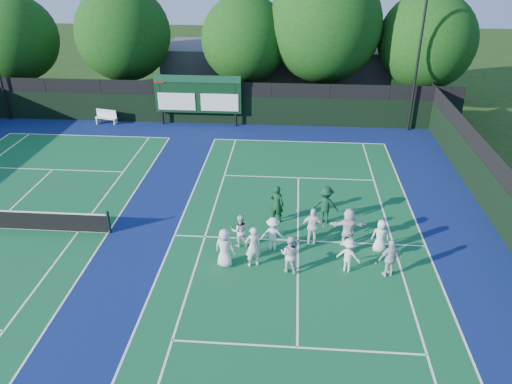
{
  "coord_description": "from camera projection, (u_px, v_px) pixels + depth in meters",
  "views": [
    {
      "loc": [
        -0.4,
        -17.52,
        11.85
      ],
      "look_at": [
        -2.0,
        3.0,
        1.3
      ],
      "focal_mm": 35.0,
      "sensor_mm": 36.0,
      "label": 1
    }
  ],
  "objects": [
    {
      "name": "tree_b",
      "position": [
        126.0,
        36.0,
        36.74
      ],
      "size": [
        6.93,
        6.93,
        9.01
      ],
      "color": "black",
      "rests_on": "ground"
    },
    {
      "name": "tennis_ball_1",
      "position": [
        314.0,
        212.0,
        24.06
      ],
      "size": [
        0.07,
        0.07,
        0.07
      ],
      "primitive_type": "sphere",
      "color": "yellow",
      "rests_on": "ground"
    },
    {
      "name": "coach_left",
      "position": [
        277.0,
        204.0,
        22.9
      ],
      "size": [
        0.77,
        0.63,
        1.83
      ],
      "primitive_type": "imported",
      "rotation": [
        0.0,
        0.0,
        2.8
      ],
      "color": "#0F391C",
      "rests_on": "ground"
    },
    {
      "name": "scoreboard",
      "position": [
        198.0,
        95.0,
        34.24
      ],
      "size": [
        6.0,
        0.21,
        3.55
      ],
      "color": "black",
      "rests_on": "ground"
    },
    {
      "name": "light_pole_right",
      "position": [
        422.0,
        36.0,
        31.46
      ],
      "size": [
        1.2,
        0.3,
        10.12
      ],
      "color": "black",
      "rests_on": "ground"
    },
    {
      "name": "tennis_ball_5",
      "position": [
        374.0,
        250.0,
        21.11
      ],
      "size": [
        0.07,
        0.07,
        0.07
      ],
      "primitive_type": "sphere",
      "color": "yellow",
      "rests_on": "ground"
    },
    {
      "name": "tree_c",
      "position": [
        247.0,
        42.0,
        36.25
      ],
      "size": [
        6.35,
        6.35,
        8.4
      ],
      "color": "black",
      "rests_on": "ground"
    },
    {
      "name": "player_back_2",
      "position": [
        313.0,
        226.0,
        21.25
      ],
      "size": [
        1.04,
        0.55,
        1.7
      ],
      "primitive_type": "imported",
      "rotation": [
        0.0,
        0.0,
        3.0
      ],
      "color": "white",
      "rests_on": "ground"
    },
    {
      "name": "ground",
      "position": [
        298.0,
        254.0,
        20.92
      ],
      "size": [
        120.0,
        120.0,
        0.0
      ],
      "primitive_type": "plane",
      "color": "#1C380F",
      "rests_on": "ground"
    },
    {
      "name": "clubhouse",
      "position": [
        276.0,
        70.0,
        41.44
      ],
      "size": [
        18.0,
        6.0,
        4.0
      ],
      "primitive_type": "cube",
      "color": "#525357",
      "rests_on": "ground"
    },
    {
      "name": "near_court",
      "position": [
        298.0,
        241.0,
        21.8
      ],
      "size": [
        11.05,
        23.85,
        0.01
      ],
      "color": "#125A2F",
      "rests_on": "ground"
    },
    {
      "name": "player_front_2",
      "position": [
        290.0,
        254.0,
        19.48
      ],
      "size": [
        0.94,
        0.83,
        1.61
      ],
      "primitive_type": "imported",
      "rotation": [
        0.0,
        0.0,
        2.8
      ],
      "color": "silver",
      "rests_on": "ground"
    },
    {
      "name": "tree_a",
      "position": [
        18.0,
        41.0,
        37.53
      ],
      "size": [
        6.38,
        6.38,
        8.26
      ],
      "color": "black",
      "rests_on": "ground"
    },
    {
      "name": "tennis_ball_3",
      "position": [
        231.0,
        227.0,
        22.76
      ],
      "size": [
        0.07,
        0.07,
        0.07
      ],
      "primitive_type": "sphere",
      "color": "yellow",
      "rests_on": "ground"
    },
    {
      "name": "player_front_4",
      "position": [
        390.0,
        258.0,
        19.21
      ],
      "size": [
        1.02,
        0.66,
        1.62
      ],
      "primitive_type": "imported",
      "rotation": [
        0.0,
        0.0,
        3.45
      ],
      "color": "silver",
      "rests_on": "ground"
    },
    {
      "name": "bench",
      "position": [
        106.0,
        116.0,
        35.25
      ],
      "size": [
        1.65,
        0.8,
        1.01
      ],
      "color": "white",
      "rests_on": "ground"
    },
    {
      "name": "player_front_0",
      "position": [
        225.0,
        248.0,
        19.81
      ],
      "size": [
        0.93,
        0.73,
        1.67
      ],
      "primitive_type": "imported",
      "rotation": [
        0.0,
        0.0,
        2.87
      ],
      "color": "silver",
      "rests_on": "ground"
    },
    {
      "name": "player_back_0",
      "position": [
        240.0,
        231.0,
        21.14
      ],
      "size": [
        0.82,
        0.69,
        1.49
      ],
      "primitive_type": "imported",
      "rotation": [
        0.0,
        0.0,
        3.33
      ],
      "color": "silver",
      "rests_on": "ground"
    },
    {
      "name": "tennis_ball_2",
      "position": [
        376.0,
        263.0,
        20.25
      ],
      "size": [
        0.07,
        0.07,
        0.07
      ],
      "primitive_type": "sphere",
      "color": "yellow",
      "rests_on": "ground"
    },
    {
      "name": "player_back_1",
      "position": [
        273.0,
        234.0,
        20.89
      ],
      "size": [
        0.99,
        0.58,
        1.52
      ],
      "primitive_type": "imported",
      "rotation": [
        0.0,
        0.0,
        3.12
      ],
      "color": "white",
      "rests_on": "ground"
    },
    {
      "name": "court_apron",
      "position": [
        163.0,
        235.0,
        22.22
      ],
      "size": [
        34.0,
        32.0,
        0.01
      ],
      "primitive_type": "cube",
      "color": "navy",
      "rests_on": "ground"
    },
    {
      "name": "player_back_4",
      "position": [
        381.0,
        236.0,
        20.78
      ],
      "size": [
        0.78,
        0.56,
        1.48
      ],
      "primitive_type": "imported",
      "rotation": [
        0.0,
        0.0,
        3.01
      ],
      "color": "white",
      "rests_on": "ground"
    },
    {
      "name": "player_back_3",
      "position": [
        348.0,
        227.0,
        21.18
      ],
      "size": [
        1.64,
        0.63,
        1.73
      ],
      "primitive_type": "imported",
      "rotation": [
        0.0,
        0.0,
        3.22
      ],
      "color": "white",
      "rests_on": "ground"
    },
    {
      "name": "player_front_1",
      "position": [
        253.0,
        247.0,
        19.78
      ],
      "size": [
        0.76,
        0.65,
        1.78
      ],
      "primitive_type": "imported",
      "rotation": [
        0.0,
        0.0,
        3.54
      ],
      "color": "white",
      "rests_on": "ground"
    },
    {
      "name": "tennis_ball_4",
      "position": [
        297.0,
        210.0,
        24.18
      ],
      "size": [
        0.07,
        0.07,
        0.07
      ],
      "primitive_type": "sphere",
      "color": "yellow",
      "rests_on": "ground"
    },
    {
      "name": "back_fence",
      "position": [
        214.0,
        105.0,
        34.91
      ],
      "size": [
        34.0,
        0.08,
        3.0
      ],
      "color": "black",
      "rests_on": "ground"
    },
    {
      "name": "coach_right",
      "position": [
        326.0,
        205.0,
        22.85
      ],
      "size": [
        1.28,
        0.88,
        1.82
      ],
      "primitive_type": "imported",
      "rotation": [
        0.0,
        0.0,
        2.96
      ],
      "color": "#0F3A22",
      "rests_on": "ground"
    },
    {
      "name": "player_front_3",
      "position": [
        348.0,
        255.0,
        19.53
      ],
      "size": [
        1.08,
        0.84,
        1.47
      ],
      "primitive_type": "imported",
      "rotation": [
        0.0,
        0.0,
        2.79
      ],
      "color": "white",
      "rests_on": "ground"
    },
    {
      "name": "tree_e",
      "position": [
        428.0,
        44.0,
        35.34
      ],
      "size": [
        6.86,
        6.86,
        8.71
      ],
      "color": "black",
      "rests_on": "ground"
    },
    {
      "name": "tree_d",
      "position": [
        327.0,
        28.0,
        35.39
      ],
      "size": [
        8.06,
        8.06,
        10.34
      ],
      "color": "black",
      "rests_on": "ground"
    }
  ]
}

